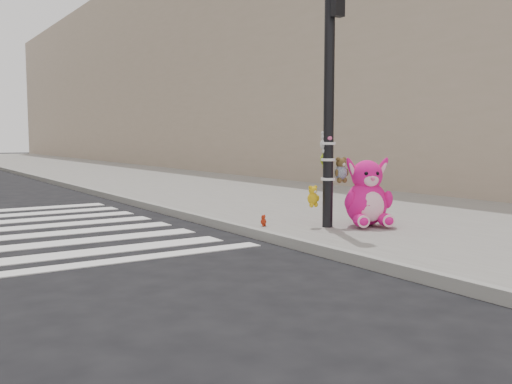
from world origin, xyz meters
TOP-DOWN VIEW (x-y plane):
  - ground at (0.00, 0.00)m, footprint 120.00×120.00m
  - sidewalk_near at (5.00, 10.00)m, footprint 7.00×80.00m
  - curb_edge at (1.55, 10.00)m, footprint 0.12×80.00m
  - bld_near at (10.50, 20.00)m, footprint 5.00×60.00m
  - signal_pole at (2.62, 1.81)m, footprint 0.67×0.49m
  - pink_bunny at (3.19, 1.54)m, footprint 0.93×1.00m
  - red_teddy at (1.80, 2.40)m, footprint 0.15×0.13m

SIDE VIEW (x-z plane):
  - ground at x=0.00m, z-range 0.00..0.00m
  - sidewalk_near at x=5.00m, z-range 0.00..0.14m
  - curb_edge at x=1.55m, z-range -0.01..0.15m
  - red_teddy at x=1.80m, z-range 0.14..0.32m
  - pink_bunny at x=3.19m, z-range 0.04..1.14m
  - signal_pole at x=2.62m, z-range -0.19..3.81m
  - bld_near at x=10.50m, z-range 0.00..10.00m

